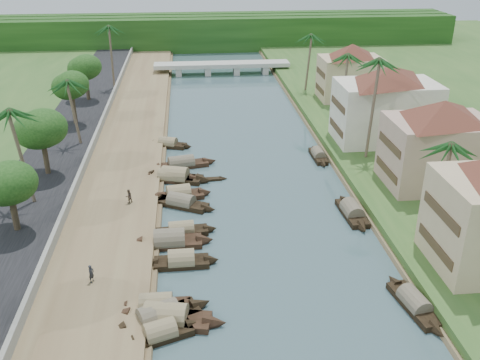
{
  "coord_description": "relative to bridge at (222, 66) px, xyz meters",
  "views": [
    {
      "loc": [
        -7.2,
        -38.51,
        27.29
      ],
      "look_at": [
        -1.85,
        15.25,
        2.0
      ],
      "focal_mm": 40.0,
      "sensor_mm": 36.0,
      "label": 1
    }
  ],
  "objects": [
    {
      "name": "sampan_3",
      "position": [
        -10.15,
        -77.52,
        -1.3
      ],
      "size": [
        8.93,
        5.25,
        2.38
      ],
      "rotation": [
        0.0,
        0.0,
        0.41
      ],
      "color": "black",
      "rests_on": "ground"
    },
    {
      "name": "palm_8",
      "position": [
        -20.5,
        -13.78,
        10.22
      ],
      "size": [
        3.2,
        3.2,
        12.36
      ],
      "color": "brown",
      "rests_on": "ground"
    },
    {
      "name": "sampan_2",
      "position": [
        -9.62,
        -77.63,
        -1.3
      ],
      "size": [
        9.79,
        3.85,
        2.49
      ],
      "rotation": [
        0.0,
        0.0,
        -0.21
      ],
      "color": "black",
      "rests_on": "ground"
    },
    {
      "name": "sampan_9",
      "position": [
        -8.46,
        -58.59,
        -1.31
      ],
      "size": [
        8.17,
        5.29,
        2.13
      ],
      "rotation": [
        0.0,
        0.0,
        -0.48
      ],
      "color": "black",
      "rests_on": "ground"
    },
    {
      "name": "ground",
      "position": [
        -0.0,
        -72.0,
        -1.72
      ],
      "size": [
        220.0,
        220.0,
        0.0
      ],
      "primitive_type": "plane",
      "color": "#3E575D",
      "rests_on": "ground"
    },
    {
      "name": "sampan_6",
      "position": [
        -9.56,
        -66.47,
        -1.3
      ],
      "size": [
        8.62,
        2.35,
        2.52
      ],
      "rotation": [
        0.0,
        0.0,
        0.02
      ],
      "color": "black",
      "rests_on": "ground"
    },
    {
      "name": "sampan_1",
      "position": [
        -9.98,
        -79.33,
        -1.31
      ],
      "size": [
        6.88,
        3.71,
        2.04
      ],
      "rotation": [
        0.0,
        0.0,
        0.34
      ],
      "color": "black",
      "rests_on": "ground"
    },
    {
      "name": "treeline",
      "position": [
        -0.0,
        28.0,
        2.28
      ],
      "size": [
        120.0,
        14.0,
        8.0
      ],
      "color": "#14370F",
      "rests_on": "ground"
    },
    {
      "name": "sampan_13",
      "position": [
        -10.3,
        -40.68,
        -1.31
      ],
      "size": [
        7.17,
        3.75,
        1.98
      ],
      "rotation": [
        0.0,
        0.0,
        -0.34
      ],
      "color": "black",
      "rests_on": "ground"
    },
    {
      "name": "building_distant",
      "position": [
        19.99,
        -24.0,
        4.16
      ],
      "size": [
        12.62,
        12.62,
        9.2
      ],
      "color": "#C9B087",
      "rests_on": "right_bank"
    },
    {
      "name": "sampan_16",
      "position": [
        9.52,
        -46.76,
        -1.32
      ],
      "size": [
        1.59,
        7.15,
        1.8
      ],
      "rotation": [
        0.0,
        0.0,
        1.59
      ],
      "color": "black",
      "rests_on": "ground"
    },
    {
      "name": "palm_7",
      "position": [
        14.0,
        -17.93,
        8.91
      ],
      "size": [
        3.2,
        3.2,
        11.21
      ],
      "color": "brown",
      "rests_on": "ground"
    },
    {
      "name": "sampan_11",
      "position": [
        -9.21,
        -51.8,
        -1.3
      ],
      "size": [
        9.35,
        4.5,
        2.58
      ],
      "rotation": [
        0.0,
        0.0,
        -0.28
      ],
      "color": "black",
      "rests_on": "ground"
    },
    {
      "name": "canoe_2",
      "position": [
        -5.49,
        -52.25,
        -1.62
      ],
      "size": [
        5.23,
        1.05,
        0.76
      ],
      "rotation": [
        0.0,
        0.0,
        0.06
      ],
      "color": "black",
      "rests_on": "ground"
    },
    {
      "name": "tree_5",
      "position": [
        -24.0,
        -20.93,
        4.98
      ],
      "size": [
        4.88,
        4.88,
        7.39
      ],
      "color": "#483B29",
      "rests_on": "ground"
    },
    {
      "name": "palm_5",
      "position": [
        -24.0,
        -58.65,
        9.4
      ],
      "size": [
        3.2,
        3.2,
        11.51
      ],
      "color": "brown",
      "rests_on": "ground"
    },
    {
      "name": "sampan_7",
      "position": [
        -8.44,
        -64.55,
        -1.31
      ],
      "size": [
        7.36,
        2.03,
        1.97
      ],
      "rotation": [
        0.0,
        0.0,
        0.08
      ],
      "color": "black",
      "rests_on": "ground"
    },
    {
      "name": "building_mid",
      "position": [
        19.99,
        -58.0,
        4.41
      ],
      "size": [
        14.11,
        14.11,
        9.7
      ],
      "color": "tan",
      "rests_on": "right_bank"
    },
    {
      "name": "palm_1",
      "position": [
        16.0,
        -67.91,
        7.93
      ],
      "size": [
        3.2,
        3.2,
        10.2
      ],
      "color": "brown",
      "rests_on": "ground"
    },
    {
      "name": "right_bank",
      "position": [
        19.0,
        -52.0,
        -1.12
      ],
      "size": [
        16.0,
        180.0,
        1.2
      ],
      "primitive_type": "cube",
      "color": "#2E5421",
      "rests_on": "ground"
    },
    {
      "name": "sampan_5",
      "position": [
        -8.43,
        -69.95,
        -1.31
      ],
      "size": [
        6.95,
        2.02,
        2.22
      ],
      "rotation": [
        0.0,
        0.0,
        0.01
      ],
      "color": "black",
      "rests_on": "ground"
    },
    {
      "name": "left_bank",
      "position": [
        -16.0,
        -52.0,
        -1.32
      ],
      "size": [
        10.0,
        180.0,
        0.8
      ],
      "primitive_type": "cube",
      "color": "brown",
      "rests_on": "ground"
    },
    {
      "name": "palm_2",
      "position": [
        15.0,
        -49.72,
        11.45
      ],
      "size": [
        3.2,
        3.2,
        13.85
      ],
      "color": "brown",
      "rests_on": "ground"
    },
    {
      "name": "tree_2",
      "position": [
        -24.0,
        -64.37,
        4.44
      ],
      "size": [
        4.8,
        4.8,
        6.81
      ],
      "color": "#483B29",
      "rests_on": "ground"
    },
    {
      "name": "retaining_wall",
      "position": [
        -20.2,
        -52.0,
        -0.37
      ],
      "size": [
        0.4,
        180.0,
        1.1
      ],
      "primitive_type": "cube",
      "color": "gray",
      "rests_on": "left_bank"
    },
    {
      "name": "building_far",
      "position": [
        18.99,
        -44.0,
        4.66
      ],
      "size": [
        15.59,
        15.59,
        10.2
      ],
      "color": "white",
      "rests_on": "right_bank"
    },
    {
      "name": "canoe_1",
      "position": [
        -9.51,
        -77.61,
        -1.62
      ],
      "size": [
        5.31,
        2.53,
        0.86
      ],
      "rotation": [
        0.0,
        0.0,
        0.33
      ],
      "color": "black",
      "rests_on": "ground"
    },
    {
      "name": "sampan_12",
      "position": [
        -8.45,
        -47.97,
        -1.31
      ],
      "size": [
        9.54,
        3.59,
        2.23
      ],
      "rotation": [
        0.0,
        0.0,
        0.21
      ],
      "color": "black",
      "rests_on": "ground"
    },
    {
      "name": "palm_3",
      "position": [
        16.0,
        -34.69,
        8.94
      ],
      "size": [
        3.2,
        3.2,
        11.25
      ],
      "color": "brown",
      "rests_on": "ground"
    },
    {
      "name": "sampan_10",
      "position": [
        -9.79,
        -51.89,
        -1.31
      ],
      "size": [
        8.23,
        3.24,
        2.22
      ],
      "rotation": [
        0.0,
        0.0,
        -0.2
      ],
      "color": "black",
      "rests_on": "ground"
    },
    {
      "name": "sampan_4",
      "position": [
        -10.43,
        -76.1,
        -1.31
      ],
      "size": [
        7.59,
        1.98,
        2.16
      ],
      "rotation": [
        0.0,
        0.0,
        -0.02
      ],
      "color": "black",
      "rests_on": "ground"
    },
    {
      "name": "tree_6",
      "position": [
        24.0,
        -41.27,
        4.82
      ],
      "size": [
        4.12,
        4.12,
        7.16
      ],
      "color": "#483B29",
      "rests_on": "ground"
    },
    {
      "name": "person_near",
      "position": [
        -15.81,
        -72.81,
        -0.13
      ],
      "size": [
        0.62,
        0.69,
        1.59
      ],
      "primitive_type": "imported",
      "rotation": [
        0.0,
        0.0,
        1.05
      ],
      "color": "#25262C",
      "rests_on": "left_bank"
    },
    {
      "name": "bridge",
      "position": [
        0.0,
        0.0,
        0.0
      ],
      "size": [
        28.0,
        4.0,
        2.4
      ],
      "color": "#AFAFA4",
      "rests_on": "ground"
    },
    {
      "name": "tree_4",
      "position": [
        -24.0,
        -33.15,
        5.26
      ],
      "size": [
        4.68,
        4.68,
        7.61
      ],
      "color": "#483B29",
      "rests_on": "ground"
    },
    {
      "name": "road",
      "position": [
        -24.5,
        -52.0,
        -1.02
      ],
      "size": [
        8.0,
        180.0,
        1.4
      ],
      "primitive_type": "cube",
      "color": "black",
      "rests_on": "ground"
    },
    {
      "name": "palm_6",
      "position": [
        -22.0,
        -41.72,
        7.96
      ],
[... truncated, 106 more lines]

